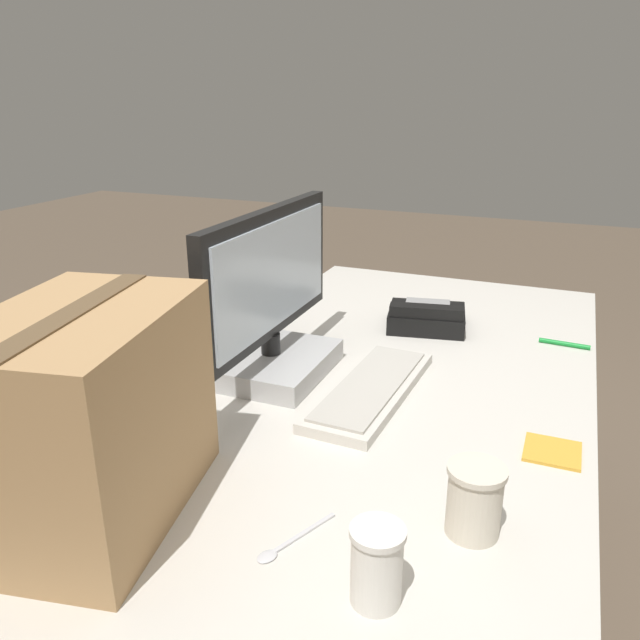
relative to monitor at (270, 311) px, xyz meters
The scene contains 11 objects.
ground_plane 0.91m from the monitor, 81.83° to the right, with size 12.00×12.00×0.00m, color brown.
office_desk 0.57m from the monitor, 81.83° to the right, with size 1.80×0.90×0.72m.
monitor is the anchor object (origin of this frame).
keyboard 0.29m from the monitor, 94.55° to the right, with size 0.44×0.17×0.03m.
desk_phone 0.51m from the monitor, 31.85° to the right, with size 0.21×0.23×0.08m.
paper_cup_left 0.72m from the monitor, 142.88° to the right, with size 0.07×0.07×0.11m.
paper_cup_right 0.66m from the monitor, 126.69° to the right, with size 0.09×0.09×0.11m.
spoon 0.61m from the monitor, 151.66° to the right, with size 0.14×0.07×0.00m.
cardboard_box 0.55m from the monitor, behind, with size 0.42×0.32×0.33m.
pen_marker 0.77m from the monitor, 55.43° to the right, with size 0.02×0.12×0.01m.
sticky_note_pad 0.65m from the monitor, 100.61° to the right, with size 0.10×0.10×0.01m.
Camera 1 is at (-1.21, -0.36, 1.33)m, focal length 35.00 mm.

